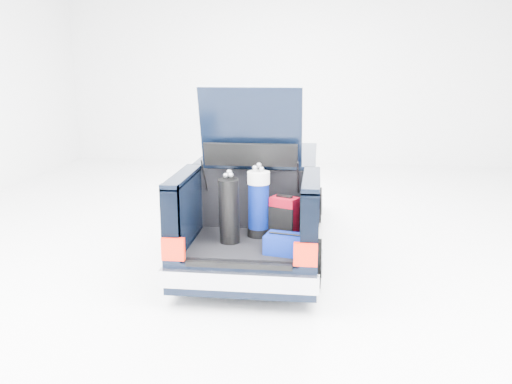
# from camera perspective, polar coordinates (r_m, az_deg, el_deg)

# --- Properties ---
(ground) EXTENTS (14.00, 14.00, 0.00)m
(ground) POSITION_cam_1_polar(r_m,az_deg,el_deg) (8.27, 0.41, -5.88)
(ground) COLOR white
(ground) RESTS_ON ground
(car) EXTENTS (1.87, 4.65, 2.47)m
(car) POSITION_cam_1_polar(r_m,az_deg,el_deg) (8.17, 0.50, -1.18)
(car) COLOR black
(car) RESTS_ON ground
(red_suitcase) EXTENTS (0.38, 0.34, 0.55)m
(red_suitcase) POSITION_cam_1_polar(r_m,az_deg,el_deg) (6.79, 2.98, -2.71)
(red_suitcase) COLOR maroon
(red_suitcase) RESTS_ON car
(black_golf_bag) EXTENTS (0.31, 0.33, 0.89)m
(black_golf_bag) POSITION_cam_1_polar(r_m,az_deg,el_deg) (6.56, -2.84, -1.98)
(black_golf_bag) COLOR black
(black_golf_bag) RESTS_ON car
(blue_golf_bag) EXTENTS (0.34, 0.34, 0.94)m
(blue_golf_bag) POSITION_cam_1_polar(r_m,az_deg,el_deg) (6.79, 0.27, -1.21)
(blue_golf_bag) COLOR black
(blue_golf_bag) RESTS_ON car
(blue_duffel) EXTENTS (0.51, 0.39, 0.24)m
(blue_duffel) POSITION_cam_1_polar(r_m,az_deg,el_deg) (6.28, 3.13, -5.49)
(blue_duffel) COLOR #041262
(blue_duffel) RESTS_ON car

